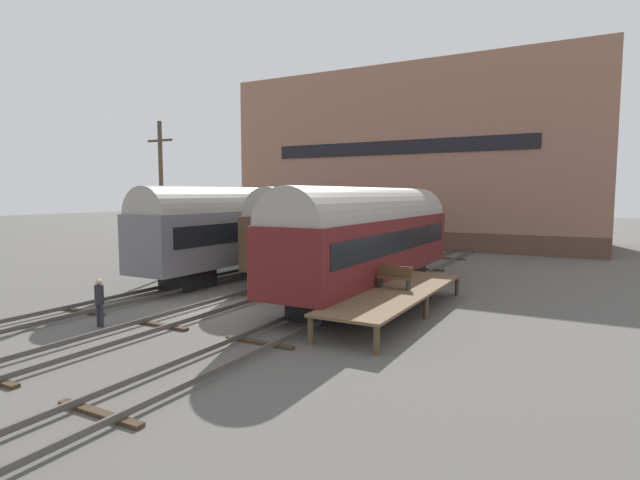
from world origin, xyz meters
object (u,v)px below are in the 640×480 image
Objects in this scene: train_car_maroon at (370,235)px; utility_pole at (162,198)px; train_car_grey at (253,224)px; bench at (395,276)px; train_car_brown at (346,224)px; person_worker at (99,298)px.

utility_pole is at bearing -172.94° from train_car_maroon.
train_car_grey is 9.33m from train_car_maroon.
train_car_grey is 1.97× the size of utility_pole.
utility_pole is at bearing -127.69° from train_car_grey.
train_car_grey is 12.63m from bench.
train_car_brown is at bearing 124.14° from train_car_maroon.
train_car_maroon is 11.04× the size of bench.
train_car_grey is 12.59× the size of bench.
train_car_brown is at bearing 125.80° from bench.
train_car_brown is 12.98× the size of bench.
person_worker is 0.20× the size of utility_pole.
person_worker is at bearing -121.72° from train_car_maroon.
utility_pole is at bearing -133.75° from train_car_brown.
train_car_brown is (4.46, 3.84, -0.06)m from train_car_grey.
train_car_brown is 2.04× the size of utility_pole.
utility_pole reaches higher than person_worker.
utility_pole is (-7.74, -8.09, 1.68)m from train_car_brown.
bench is (11.24, -5.56, -1.52)m from train_car_grey.
train_car_grey is at bearing 153.69° from bench.
person_worker is at bearing -78.75° from train_car_grey.
train_car_brown reaches higher than person_worker.
bench is at bearing -26.31° from train_car_grey.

